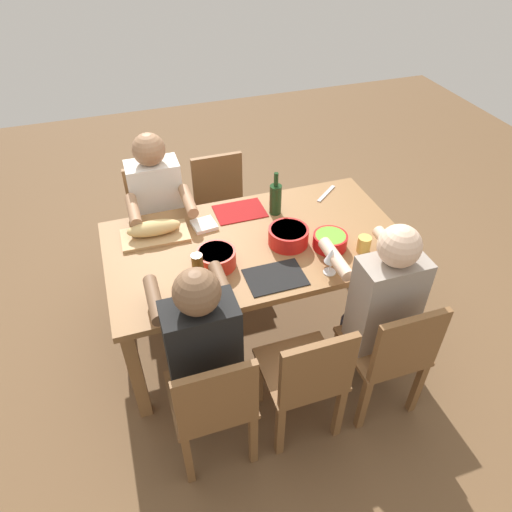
% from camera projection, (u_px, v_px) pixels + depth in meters
% --- Properties ---
extents(ground_plane, '(8.00, 8.00, 0.00)m').
position_uv_depth(ground_plane, '(256.00, 325.00, 3.28)').
color(ground_plane, brown).
extents(dining_table, '(1.77, 0.99, 0.74)m').
position_uv_depth(dining_table, '(256.00, 252.00, 2.86)').
color(dining_table, olive).
rests_on(dining_table, ground_plane).
extents(chair_near_right, '(0.40, 0.40, 0.85)m').
position_uv_depth(chair_near_right, '(158.00, 217.00, 3.44)').
color(chair_near_right, brown).
rests_on(chair_near_right, ground_plane).
extents(diner_near_right, '(0.41, 0.53, 1.20)m').
position_uv_depth(diner_near_right, '(158.00, 206.00, 3.17)').
color(diner_near_right, '#2D2D38').
rests_on(diner_near_right, ground_plane).
extents(chair_far_right, '(0.40, 0.40, 0.85)m').
position_uv_depth(chair_far_right, '(214.00, 403.00, 2.26)').
color(chair_far_right, brown).
rests_on(chair_far_right, ground_plane).
extents(diner_far_right, '(0.41, 0.53, 1.20)m').
position_uv_depth(diner_far_right, '(201.00, 346.00, 2.25)').
color(diner_far_right, '#2D2D38').
rests_on(diner_far_right, ground_plane).
extents(chair_far_center, '(0.40, 0.40, 0.85)m').
position_uv_depth(chair_far_center, '(307.00, 376.00, 2.38)').
color(chair_far_center, brown).
rests_on(chair_far_center, ground_plane).
extents(chair_far_left, '(0.40, 0.40, 0.85)m').
position_uv_depth(chair_far_left, '(391.00, 352.00, 2.49)').
color(chair_far_left, brown).
rests_on(chair_far_left, ground_plane).
extents(diner_far_left, '(0.41, 0.53, 1.20)m').
position_uv_depth(diner_far_left, '(381.00, 300.00, 2.49)').
color(diner_far_left, '#2D2D38').
rests_on(diner_far_left, ground_plane).
extents(chair_near_center, '(0.40, 0.40, 0.85)m').
position_uv_depth(chair_near_center, '(222.00, 205.00, 3.56)').
color(chair_near_center, brown).
rests_on(chair_near_center, ground_plane).
extents(serving_bowl_pasta, '(0.22, 0.22, 0.10)m').
position_uv_depth(serving_bowl_pasta, '(216.00, 257.00, 2.61)').
color(serving_bowl_pasta, red).
rests_on(serving_bowl_pasta, dining_table).
extents(serving_bowl_salad, '(0.20, 0.20, 0.08)m').
position_uv_depth(serving_bowl_salad, '(330.00, 240.00, 2.74)').
color(serving_bowl_salad, red).
rests_on(serving_bowl_salad, dining_table).
extents(serving_bowl_fruit, '(0.24, 0.24, 0.10)m').
position_uv_depth(serving_bowl_fruit, '(288.00, 235.00, 2.76)').
color(serving_bowl_fruit, red).
rests_on(serving_bowl_fruit, dining_table).
extents(cutting_board, '(0.40, 0.23, 0.02)m').
position_uv_depth(cutting_board, '(155.00, 235.00, 2.84)').
color(cutting_board, tan).
rests_on(cutting_board, dining_table).
extents(bread_loaf, '(0.32, 0.12, 0.09)m').
position_uv_depth(bread_loaf, '(154.00, 228.00, 2.80)').
color(bread_loaf, tan).
rests_on(bread_loaf, cutting_board).
extents(wine_bottle, '(0.08, 0.08, 0.29)m').
position_uv_depth(wine_bottle, '(276.00, 198.00, 2.97)').
color(wine_bottle, '#193819').
rests_on(wine_bottle, dining_table).
extents(beer_bottle, '(0.06, 0.06, 0.22)m').
position_uv_depth(beer_bottle, '(198.00, 272.00, 2.43)').
color(beer_bottle, brown).
rests_on(beer_bottle, dining_table).
extents(wine_glass, '(0.08, 0.08, 0.17)m').
position_uv_depth(wine_glass, '(331.00, 256.00, 2.52)').
color(wine_glass, silver).
rests_on(wine_glass, dining_table).
extents(cup_far_right, '(0.08, 0.08, 0.10)m').
position_uv_depth(cup_far_right, '(183.00, 288.00, 2.43)').
color(cup_far_right, gold).
rests_on(cup_far_right, dining_table).
extents(fork_far_right, '(0.04, 0.17, 0.01)m').
position_uv_depth(fork_far_right, '(161.00, 303.00, 2.41)').
color(fork_far_right, silver).
rests_on(fork_far_right, dining_table).
extents(placemat_far_center, '(0.32, 0.23, 0.01)m').
position_uv_depth(placemat_far_center, '(275.00, 277.00, 2.56)').
color(placemat_far_center, black).
rests_on(placemat_far_center, dining_table).
extents(cup_far_left, '(0.08, 0.08, 0.10)m').
position_uv_depth(cup_far_left, '(364.00, 244.00, 2.71)').
color(cup_far_left, gold).
rests_on(cup_far_left, dining_table).
extents(placemat_near_center, '(0.32, 0.23, 0.01)m').
position_uv_depth(placemat_near_center, '(240.00, 211.00, 3.04)').
color(placemat_near_center, maroon).
rests_on(placemat_near_center, dining_table).
extents(carving_knife, '(0.19, 0.16, 0.01)m').
position_uv_depth(carving_knife, '(326.00, 194.00, 3.21)').
color(carving_knife, silver).
rests_on(carving_knife, dining_table).
extents(napkin_stack, '(0.16, 0.16, 0.02)m').
position_uv_depth(napkin_stack, '(204.00, 225.00, 2.91)').
color(napkin_stack, white).
rests_on(napkin_stack, dining_table).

